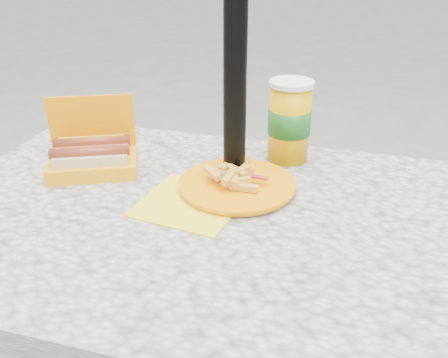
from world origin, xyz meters
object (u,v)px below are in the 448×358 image
(umbrella_pole, at_px, (236,23))
(fries_plate, at_px, (233,184))
(hotdog_box, at_px, (93,156))
(soda_cup, at_px, (289,121))

(umbrella_pole, xyz_separation_m, fries_plate, (0.01, -0.05, -0.34))
(hotdog_box, relative_size, soda_cup, 1.20)
(umbrella_pole, height_order, hotdog_box, umbrella_pole)
(umbrella_pole, distance_m, fries_plate, 0.34)
(umbrella_pole, bearing_deg, hotdog_box, -171.17)
(umbrella_pole, bearing_deg, soda_cup, 55.62)
(hotdog_box, height_order, soda_cup, soda_cup)
(hotdog_box, distance_m, fries_plate, 0.34)
(hotdog_box, xyz_separation_m, soda_cup, (0.43, 0.20, 0.06))
(fries_plate, bearing_deg, umbrella_pole, 102.49)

